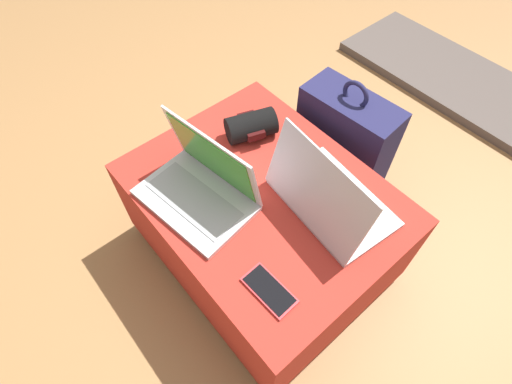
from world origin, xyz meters
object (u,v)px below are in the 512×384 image
object	(u,v)px
backpack	(343,147)
wrist_brace	(251,126)
cell_phone	(269,290)
laptop_near	(201,186)
laptop_far	(327,198)

from	to	relation	value
backpack	wrist_brace	size ratio (longest dim) A/B	2.97
cell_phone	wrist_brace	xyz separation A→B (m)	(-0.45, 0.32, 0.04)
wrist_brace	laptop_near	bearing A→B (deg)	-70.58
laptop_near	laptop_far	world-z (taller)	laptop_far
laptop_near	wrist_brace	world-z (taller)	laptop_near
laptop_near	cell_phone	bearing A→B (deg)	-15.72
cell_phone	wrist_brace	bearing A→B (deg)	-127.75
laptop_near	backpack	bearing A→B (deg)	77.00
cell_phone	laptop_near	bearing A→B (deg)	-100.20
laptop_far	cell_phone	xyz separation A→B (m)	(0.09, -0.30, -0.04)
backpack	laptop_near	bearing A→B (deg)	80.18
backpack	laptop_far	bearing A→B (deg)	115.68
laptop_far	wrist_brace	bearing A→B (deg)	1.97
laptop_near	laptop_far	distance (m)	0.37
backpack	wrist_brace	world-z (taller)	backpack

